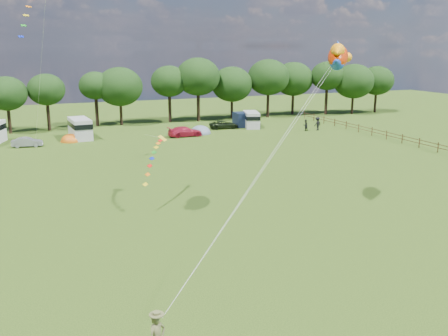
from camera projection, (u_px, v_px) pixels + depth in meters
name	position (u px, v px, depth m)	size (l,w,h in m)	color
ground_plane	(278.00, 270.00, 27.52)	(180.00, 180.00, 0.00)	black
tree_line	(144.00, 84.00, 77.51)	(102.98, 10.98, 10.27)	black
fence	(365.00, 129.00, 70.01)	(0.12, 33.12, 1.20)	#472D19
car_b	(27.00, 142.00, 61.04)	(1.26, 3.39, 1.19)	gray
car_c	(185.00, 132.00, 68.04)	(1.92, 4.56, 1.37)	#AD1931
car_d	(224.00, 125.00, 74.56)	(1.96, 4.33, 1.18)	black
campervan_c	(80.00, 128.00, 66.41)	(2.76, 5.67, 2.70)	#B7B7B9
campervan_d	(251.00, 119.00, 75.70)	(3.36, 5.18, 2.35)	#B1B2B3
tent_orange	(70.00, 141.00, 64.60)	(2.52, 2.76, 1.97)	#CC5B0E
tent_greyblue	(200.00, 133.00, 70.60)	(3.01, 3.30, 2.24)	slate
awning_navy	(246.00, 119.00, 76.49)	(3.48, 2.83, 2.18)	black
fish_kite	(338.00, 56.00, 34.40)	(3.39, 4.02, 2.25)	#C32A00
streamer_kite_c	(156.00, 152.00, 39.07)	(3.22, 5.09, 2.84)	yellow
walker_a	(305.00, 125.00, 72.49)	(0.81, 0.50, 1.66)	black
walker_b	(318.00, 124.00, 73.00)	(1.26, 0.59, 1.96)	black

